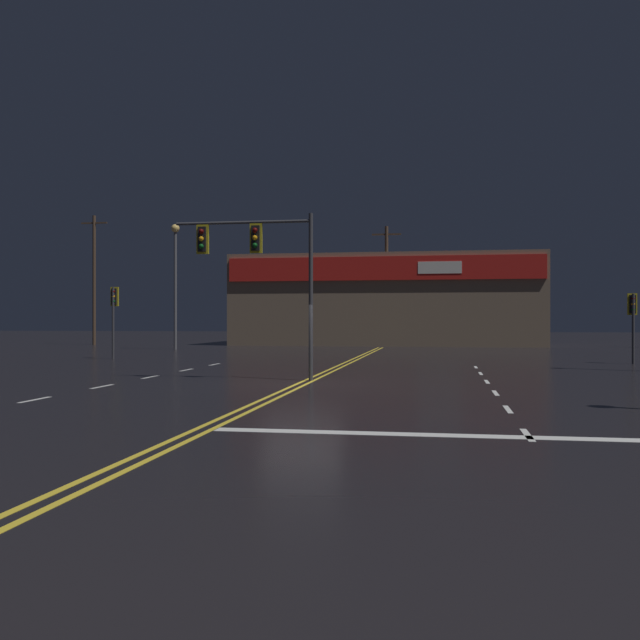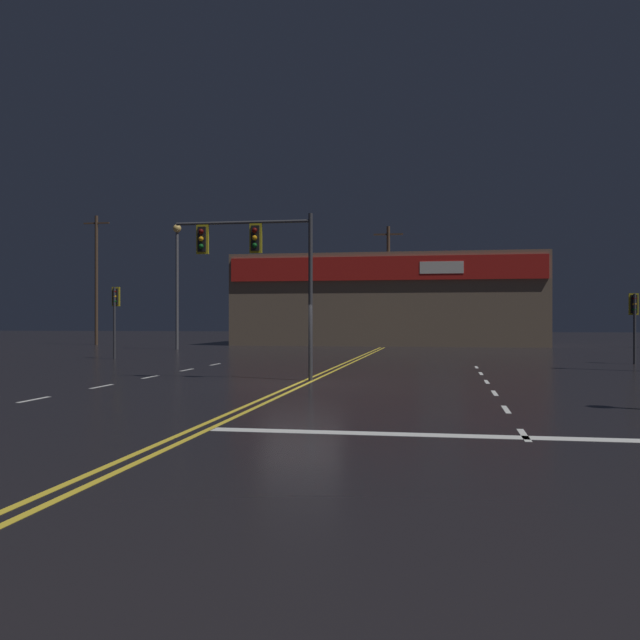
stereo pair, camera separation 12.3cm
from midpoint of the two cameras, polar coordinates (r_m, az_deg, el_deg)
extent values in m
plane|color=black|center=(22.28, -1.37, -5.15)|extent=(200.00, 200.00, 0.00)
cube|color=gold|center=(22.31, -1.75, -5.13)|extent=(0.12, 60.00, 0.01)
cube|color=gold|center=(22.25, -0.99, -5.15)|extent=(0.12, 60.00, 0.01)
cube|color=silver|center=(19.32, -21.75, -5.93)|extent=(0.12, 1.40, 0.01)
cube|color=silver|center=(22.45, -16.91, -5.10)|extent=(0.12, 1.40, 0.01)
cube|color=silver|center=(25.71, -13.29, -4.45)|extent=(0.12, 1.40, 0.01)
cube|color=silver|center=(29.04, -10.49, -3.94)|extent=(0.12, 1.40, 0.01)
cube|color=silver|center=(32.44, -8.27, -3.53)|extent=(0.12, 1.40, 0.01)
cube|color=silver|center=(13.00, 16.27, -8.82)|extent=(0.12, 1.40, 0.01)
cube|color=silver|center=(16.55, 14.87, -6.92)|extent=(0.12, 1.40, 0.01)
cube|color=silver|center=(20.12, 13.97, -5.69)|extent=(0.12, 1.40, 0.01)
cube|color=silver|center=(23.70, 13.34, -4.83)|extent=(0.12, 1.40, 0.01)
cube|color=silver|center=(27.28, 12.88, -4.20)|extent=(0.12, 1.40, 0.01)
cube|color=silver|center=(30.87, 12.52, -3.71)|extent=(0.12, 1.40, 0.01)
cube|color=silver|center=(12.73, 16.41, -9.01)|extent=(11.05, 0.40, 0.01)
cylinder|color=#38383D|center=(23.48, -0.62, 1.86)|extent=(0.14, 0.14, 5.52)
cylinder|color=#38383D|center=(24.22, -6.08, 7.76)|extent=(4.65, 0.10, 0.10)
cube|color=black|center=(24.03, -5.01, 6.53)|extent=(0.28, 0.24, 0.84)
cube|color=gold|center=(24.03, -5.01, 6.53)|extent=(0.42, 0.08, 0.99)
sphere|color=#500705|center=(23.91, -5.11, 7.17)|extent=(0.17, 0.17, 0.17)
sphere|color=orange|center=(23.88, -5.11, 6.57)|extent=(0.17, 0.17, 0.17)
sphere|color=#084513|center=(23.85, -5.11, 5.97)|extent=(0.17, 0.17, 0.17)
cube|color=black|center=(24.57, -9.23, 6.38)|extent=(0.28, 0.24, 0.84)
cube|color=gold|center=(24.57, -9.23, 6.38)|extent=(0.42, 0.08, 0.99)
sphere|color=#500705|center=(24.45, -9.35, 7.01)|extent=(0.17, 0.17, 0.17)
sphere|color=orange|center=(24.42, -9.35, 6.42)|extent=(0.17, 0.17, 0.17)
sphere|color=#084513|center=(24.39, -9.35, 5.83)|extent=(0.17, 0.17, 0.17)
cylinder|color=#38383D|center=(38.05, -16.04, -0.24)|extent=(0.13, 0.13, 3.68)
cube|color=black|center=(38.23, -15.92, 1.81)|extent=(0.28, 0.24, 0.84)
cube|color=gold|center=(38.23, -15.92, 1.81)|extent=(0.42, 0.08, 0.99)
sphere|color=#500705|center=(38.09, -16.02, 2.20)|extent=(0.17, 0.17, 0.17)
sphere|color=orange|center=(38.09, -16.02, 1.82)|extent=(0.17, 0.17, 0.17)
sphere|color=#084513|center=(38.08, -16.02, 1.44)|extent=(0.17, 0.17, 0.17)
cylinder|color=#38383D|center=(35.29, 23.96, -0.65)|extent=(0.13, 0.13, 3.20)
cube|color=black|center=(35.47, 23.89, 1.17)|extent=(0.28, 0.24, 0.84)
cube|color=gold|center=(35.47, 23.89, 1.17)|extent=(0.42, 0.08, 0.99)
sphere|color=#500705|center=(35.33, 23.95, 1.58)|extent=(0.17, 0.17, 0.17)
sphere|color=orange|center=(35.32, 23.95, 1.18)|extent=(0.17, 0.17, 0.17)
sphere|color=#084513|center=(35.32, 23.95, 0.77)|extent=(0.17, 0.17, 0.17)
cylinder|color=#59595E|center=(49.42, -11.29, 2.36)|extent=(0.20, 0.20, 8.07)
sphere|color=#F4C666|center=(49.77, -11.29, 7.20)|extent=(0.56, 0.56, 0.56)
cube|color=#7A6651|center=(58.65, 5.63, 1.53)|extent=(24.25, 10.00, 7.13)
cube|color=red|center=(53.68, 5.22, 4.15)|extent=(23.77, 0.20, 1.78)
cube|color=white|center=(53.46, 9.77, 4.16)|extent=(3.20, 0.16, 0.90)
cylinder|color=#4C3828|center=(60.43, -17.40, 3.05)|extent=(0.26, 0.26, 10.44)
cube|color=#4C3828|center=(60.85, -17.40, 7.40)|extent=(2.20, 0.12, 0.12)
cylinder|color=#4C3828|center=(53.86, 5.55, 2.69)|extent=(0.26, 0.26, 9.05)
cube|color=#4C3828|center=(54.18, 5.55, 6.84)|extent=(2.20, 0.12, 0.12)
camera|label=1|loc=(0.06, -89.86, 0.00)|focal=40.00mm
camera|label=2|loc=(0.06, 90.14, 0.00)|focal=40.00mm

